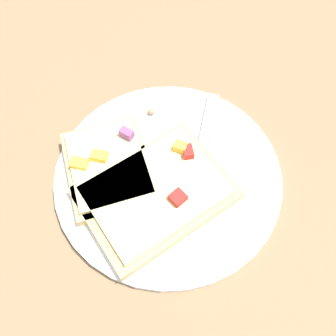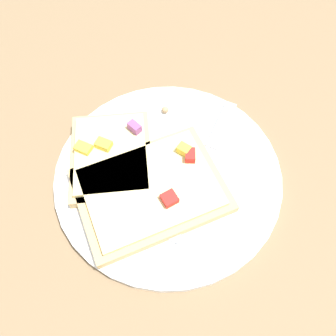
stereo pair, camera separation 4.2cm
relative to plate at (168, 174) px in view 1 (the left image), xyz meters
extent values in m
plane|color=#7F6647|center=(0.00, 0.00, -0.01)|extent=(4.00, 4.00, 0.00)
cylinder|color=white|center=(0.00, 0.00, 0.00)|extent=(0.30, 0.30, 0.01)
cube|color=#B7B7BC|center=(0.03, 0.07, 0.01)|extent=(0.11, 0.11, 0.01)
cube|color=#B7B7BC|center=(-0.04, -0.01, 0.01)|extent=(0.06, 0.06, 0.01)
cube|color=#B7B7BC|center=(-0.07, -0.03, 0.01)|extent=(0.02, 0.03, 0.00)
cube|color=#B7B7BC|center=(-0.07, -0.03, 0.01)|extent=(0.02, 0.03, 0.00)
cube|color=#B7B7BC|center=(-0.06, -0.04, 0.01)|extent=(0.02, 0.03, 0.00)
cube|color=#B7B7BC|center=(-0.06, -0.04, 0.01)|extent=(0.02, 0.03, 0.00)
cube|color=#B7B7BC|center=(0.10, 0.04, 0.01)|extent=(0.07, 0.07, 0.01)
cube|color=#B7B7BC|center=(0.02, -0.04, 0.01)|extent=(0.11, 0.11, 0.00)
cube|color=tan|center=(-0.03, -0.02, 0.01)|extent=(0.19, 0.14, 0.01)
cube|color=beige|center=(-0.03, -0.02, 0.02)|extent=(0.16, 0.13, 0.01)
cube|color=red|center=(0.03, 0.00, 0.03)|extent=(0.02, 0.02, 0.01)
cube|color=yellow|center=(0.03, 0.01, 0.03)|extent=(0.02, 0.02, 0.01)
cube|color=red|center=(-0.01, -0.05, 0.03)|extent=(0.02, 0.02, 0.01)
cube|color=tan|center=(-0.06, 0.04, 0.01)|extent=(0.13, 0.15, 0.01)
cube|color=beige|center=(-0.06, 0.04, 0.02)|extent=(0.12, 0.13, 0.01)
cube|color=yellow|center=(-0.07, 0.05, 0.03)|extent=(0.02, 0.02, 0.01)
cube|color=#934C8E|center=(-0.02, 0.06, 0.03)|extent=(0.02, 0.02, 0.01)
cube|color=yellow|center=(-0.10, 0.06, 0.03)|extent=(0.03, 0.03, 0.01)
sphere|color=tan|center=(0.05, 0.04, 0.01)|extent=(0.01, 0.01, 0.01)
sphere|color=tan|center=(0.03, 0.10, 0.01)|extent=(0.01, 0.01, 0.01)
sphere|color=tan|center=(0.01, -0.02, 0.01)|extent=(0.01, 0.01, 0.01)
sphere|color=tan|center=(0.00, 0.02, 0.01)|extent=(0.01, 0.01, 0.01)
camera|label=1|loc=(-0.11, -0.18, 0.38)|focal=35.00mm
camera|label=2|loc=(-0.07, -0.19, 0.38)|focal=35.00mm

